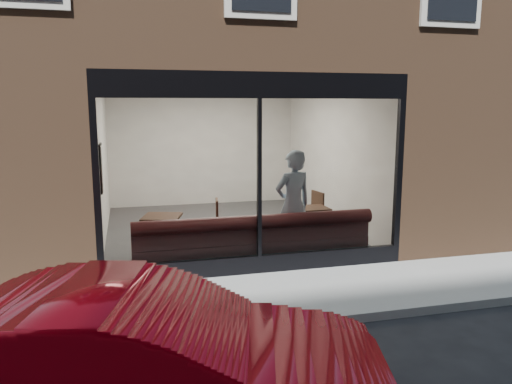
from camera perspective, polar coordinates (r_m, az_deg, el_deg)
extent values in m
plane|color=black|center=(6.41, 5.24, -15.02)|extent=(120.00, 120.00, 0.00)
cube|color=gray|center=(7.28, 2.53, -11.81)|extent=(40.00, 2.00, 0.01)
cube|color=gray|center=(6.34, 5.40, -14.71)|extent=(40.00, 0.10, 0.12)
cube|color=brown|center=(13.62, -21.94, 4.55)|extent=(2.50, 12.00, 3.20)
cube|color=brown|center=(14.68, 8.61, 5.48)|extent=(2.50, 12.00, 3.20)
cube|color=brown|center=(16.62, -7.63, 6.01)|extent=(5.00, 6.00, 3.20)
plane|color=#2D2D30|center=(10.98, -3.61, -4.24)|extent=(6.00, 6.00, 0.00)
plane|color=white|center=(10.66, -3.80, 12.52)|extent=(6.00, 6.00, 0.00)
plane|color=silver|center=(13.64, -6.08, 5.21)|extent=(5.00, 0.00, 5.00)
plane|color=silver|center=(10.53, -17.15, 3.47)|extent=(0.00, 6.00, 6.00)
plane|color=silver|center=(11.44, 8.68, 4.27)|extent=(0.00, 6.00, 6.00)
cube|color=black|center=(8.18, 0.36, -8.25)|extent=(5.00, 0.10, 0.30)
cube|color=black|center=(7.78, 0.38, 12.13)|extent=(5.00, 0.10, 0.40)
cube|color=black|center=(7.86, 0.37, 1.50)|extent=(0.06, 0.10, 2.50)
plane|color=white|center=(7.83, 0.43, 1.47)|extent=(4.80, 0.00, 4.80)
cube|color=#3A1516|center=(8.52, -0.34, -6.96)|extent=(4.00, 0.55, 0.45)
imported|color=#8BA3B7|center=(8.81, 4.26, -1.46)|extent=(0.80, 0.62, 1.93)
cube|color=black|center=(9.02, -10.72, -2.81)|extent=(0.80, 0.80, 0.04)
cube|color=black|center=(9.67, 6.53, -1.84)|extent=(0.57, 0.57, 0.04)
cube|color=black|center=(9.56, -5.59, -5.06)|extent=(0.47, 0.47, 0.04)
cube|color=black|center=(10.36, 6.09, -3.89)|extent=(0.53, 0.53, 0.04)
cube|color=white|center=(9.55, -17.15, 2.67)|extent=(0.02, 0.62, 0.82)
imported|color=#9E020E|center=(4.22, -13.02, -19.14)|extent=(4.24, 2.39, 1.32)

